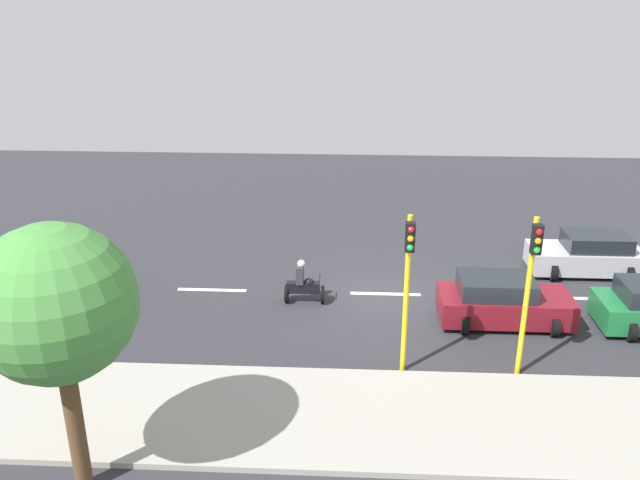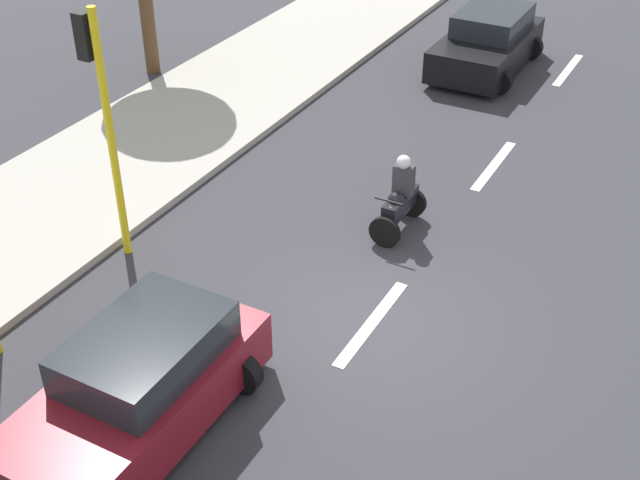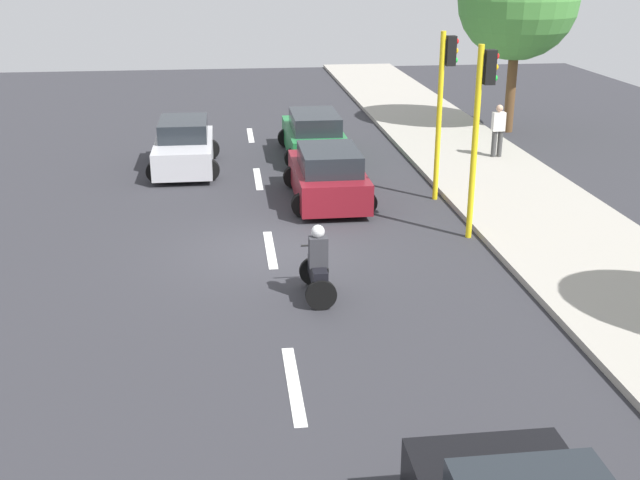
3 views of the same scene
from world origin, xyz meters
name	(u,v)px [view 2 (image 2 of 3)]	position (x,y,z in m)	size (l,w,h in m)	color
ground_plane	(372,326)	(0.00, 0.00, -0.05)	(40.00, 60.00, 0.10)	#2D2D33
sidewalk	(45,210)	(7.00, 0.00, 0.07)	(4.00, 60.00, 0.15)	#9E998E
lane_stripe_far_north	(568,70)	(0.00, -12.00, 0.01)	(0.20, 2.40, 0.01)	white
lane_stripe_north	(494,166)	(0.00, -6.00, 0.01)	(0.20, 2.40, 0.01)	white
lane_stripe_mid	(372,323)	(0.00, 0.00, 0.01)	(0.20, 2.40, 0.01)	white
car_black	(487,43)	(1.98, -11.06, 0.71)	(2.31, 4.00, 1.52)	black
car_maroon	(139,388)	(1.79, 3.53, 0.71)	(2.23, 4.03, 1.52)	maroon
motorcycle	(400,200)	(0.77, -2.75, 0.64)	(0.60, 1.30, 1.53)	black
traffic_light_midblock	(101,101)	(4.85, 0.27, 2.93)	(0.49, 0.24, 4.50)	yellow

